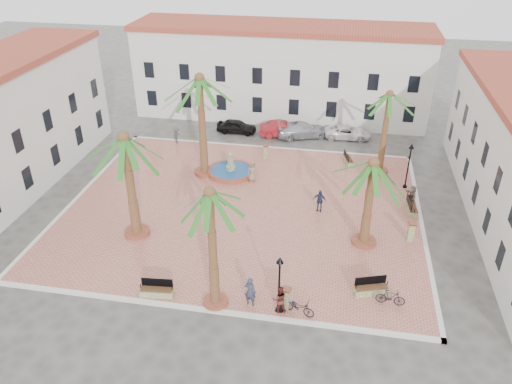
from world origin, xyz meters
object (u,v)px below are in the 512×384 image
bench_se (371,289)px  bollard_e (411,231)px  bench_e (411,208)px  lamppost_e (410,158)px  fountain (231,171)px  palm_s (210,206)px  palm_sw (125,150)px  car_white (348,132)px  bicycle_a (298,306)px  pedestrian_north (177,135)px  pedestrian_fountain_a (252,171)px  car_black (237,126)px  palm_e (372,175)px  litter_bin (281,307)px  bollard_se (286,298)px  bench_ne (348,160)px  palm_nw (200,90)px  bicycle_b (391,297)px  pedestrian_east (412,196)px  cyclist_a (250,291)px  car_silver (302,130)px  car_red (283,129)px  bollard_n (266,152)px  palm_ne (389,103)px  pedestrian_fountain_b (320,200)px  cyclist_b (279,299)px  bench_s (157,291)px

bench_se → bollard_e: size_ratio=1.47×
bench_se → bench_e: size_ratio=1.02×
bench_e → lamppost_e: size_ratio=0.53×
fountain → palm_s: bearing=-80.4°
palm_sw → palm_s: 9.09m
palm_s → car_white: (6.89, 25.14, -6.04)m
bicycle_a → lamppost_e: bearing=-6.6°
pedestrian_north → pedestrian_fountain_a: bearing=-112.2°
lamppost_e → car_black: size_ratio=0.97×
car_black → palm_e: bearing=-142.4°
bicycle_a → fountain: bearing=42.5°
palm_e → litter_bin: bearing=-121.6°
pedestrian_fountain_a → car_black: pedestrian_fountain_a is taller
bollard_se → bollard_e: 10.88m
pedestrian_fountain_a → palm_sw: bearing=-165.5°
bench_ne → bollard_se: size_ratio=1.31×
palm_nw → bollard_se: bearing=-59.5°
fountain → car_white: size_ratio=0.87×
bicycle_b → pedestrian_east: pedestrian_east is taller
palm_nw → cyclist_a: (6.81, -15.03, -6.36)m
cyclist_a → bicycle_b: size_ratio=1.14×
car_silver → pedestrian_fountain_a: bearing=142.8°
bench_se → bicycle_b: size_ratio=1.26×
lamppost_e → pedestrian_north: 21.43m
car_red → car_white: car_red is taller
fountain → bollard_e: fountain is taller
lamppost_e → palm_nw: bearing=-178.3°
fountain → car_silver: 10.44m
pedestrian_north → car_white: size_ratio=0.35×
bollard_n → palm_ne: bearing=-4.3°
pedestrian_east → car_red: size_ratio=0.37×
bollard_n → bicycle_b: 19.93m
bench_e → pedestrian_north: pedestrian_north is taller
pedestrian_fountain_b → car_silver: bearing=110.7°
bollard_e → car_silver: size_ratio=0.28×
litter_bin → car_black: (-7.83, 24.55, 0.20)m
palm_ne → bollard_se: palm_ne is taller
fountain → car_red: size_ratio=0.86×
bollard_se → bicycle_a: (0.73, -0.30, -0.24)m
pedestrian_fountain_a → car_silver: (3.13, 9.98, -0.28)m
lamppost_e → cyclist_b: size_ratio=2.23×
palm_sw → fountain: bearing=65.9°
fountain → pedestrian_fountain_b: bearing=-30.4°
pedestrian_north → palm_sw: bearing=-158.6°
palm_e → cyclist_b: bearing=-122.1°
palm_s → palm_ne: 20.61m
fountain → bench_s: bearing=-93.2°
palm_nw → bench_s: bearing=-85.0°
palm_ne → cyclist_a: palm_ne is taller
fountain → cyclist_b: size_ratio=2.24×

